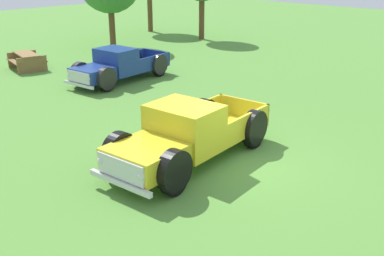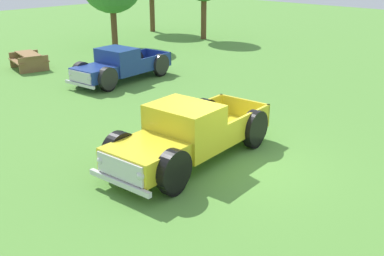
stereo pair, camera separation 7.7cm
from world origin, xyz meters
name	(u,v)px [view 1 (the left image)]	position (x,y,z in m)	size (l,w,h in m)	color
ground_plane	(234,162)	(0.00, 0.00, 0.00)	(80.00, 80.00, 0.00)	#548C38
pickup_truck_foreground	(183,137)	(-1.02, 0.89, 0.77)	(5.43, 2.49, 1.61)	yellow
pickup_truck_behind_left	(115,66)	(2.95, 8.89, 0.70)	(4.96, 2.31, 1.47)	navy
picnic_table	(27,59)	(1.48, 13.96, 0.49)	(1.81, 2.06, 0.78)	olive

